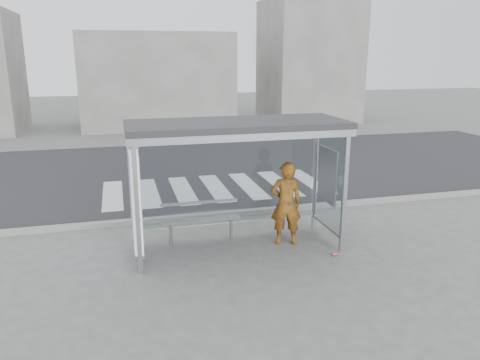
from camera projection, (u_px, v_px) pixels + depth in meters
name	position (u px, v px, depth m)	size (l,w,h in m)	color
ground	(237.00, 247.00, 9.67)	(80.00, 80.00, 0.00)	#5E5E5C
road	(187.00, 170.00, 16.21)	(30.00, 10.00, 0.01)	#242426
curb	(218.00, 215.00, 11.48)	(30.00, 0.18, 0.12)	gray
crosswalk	(216.00, 188.00, 14.00)	(6.55, 3.00, 0.00)	silver
bus_shelter	(218.00, 154.00, 9.12)	(4.25, 1.65, 2.62)	gray
building_center	(156.00, 80.00, 25.84)	(8.00, 5.00, 5.00)	slate
building_right	(308.00, 61.00, 27.79)	(5.00, 5.00, 7.00)	slate
person	(286.00, 203.00, 9.65)	(0.65, 0.42, 1.77)	orange
bench	(201.00, 219.00, 9.84)	(1.65, 0.31, 0.85)	slate
soda_can	(335.00, 254.00, 9.26)	(0.06, 0.06, 0.11)	#E6435F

